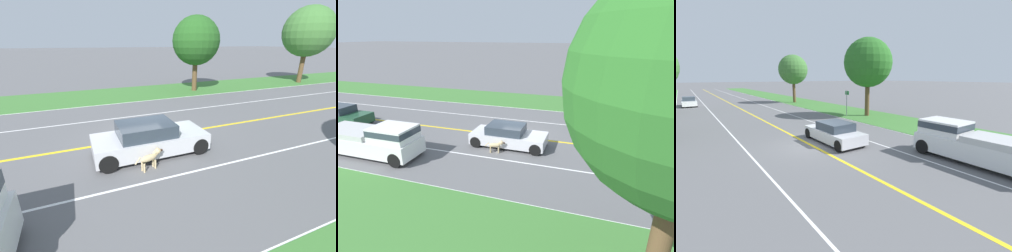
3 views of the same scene
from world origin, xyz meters
The scene contains 13 objects.
ground_plane centered at (0.00, 0.00, 0.00)m, with size 400.00×400.00×0.00m, color #5B5B5E.
centre_divider_line centered at (0.00, 0.00, 0.00)m, with size 0.18×160.00×0.01m, color yellow.
lane_edge_line_right centered at (7.00, 0.00, 0.00)m, with size 0.14×160.00×0.01m, color white.
lane_edge_line_left centered at (-7.00, 0.00, 0.00)m, with size 0.14×160.00×0.01m, color white.
lane_dash_same_dir centered at (3.50, 0.00, 0.00)m, with size 0.10×160.00×0.01m, color white.
lane_dash_oncoming centered at (-3.50, 0.00, 0.00)m, with size 0.10×160.00×0.01m, color white.
grass_verge_right centered at (10.00, 0.00, 0.01)m, with size 6.00×160.00×0.03m, color #3D7533.
grass_verge_left centered at (-10.00, 0.00, 0.01)m, with size 6.00×160.00×0.03m, color #3D7533.
ego_car centered at (1.53, -0.11, 0.63)m, with size 1.94×4.53×1.33m.
dog centered at (2.73, -0.45, 0.47)m, with size 0.43×1.15×0.76m.
pickup_truck centered at (5.13, -6.82, 0.94)m, with size 2.01×5.78×1.85m.
car_trailing_near centered at (1.59, -13.55, 0.67)m, with size 1.92×4.74×1.43m.
roadside_tree_left_near centered at (-8.98, 7.79, 4.39)m, with size 4.18×4.18×6.50m.
Camera 2 is at (15.64, 4.42, 6.47)m, focal length 28.00 mm.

